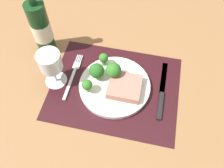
{
  "coord_description": "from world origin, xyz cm",
  "views": [
    {
      "loc": [
        8.27,
        -41.95,
        69.21
      ],
      "look_at": [
        -0.91,
        0.07,
        1.9
      ],
      "focal_mm": 38.46,
      "sensor_mm": 36.0,
      "label": 1
    }
  ],
  "objects_px": {
    "knife": "(162,94)",
    "steak": "(125,87)",
    "plate": "(115,86)",
    "wine_bottle": "(41,28)",
    "wine_glass": "(50,63)",
    "fork": "(73,76)"
  },
  "relations": [
    {
      "from": "steak",
      "to": "knife",
      "type": "height_order",
      "value": "steak"
    },
    {
      "from": "steak",
      "to": "wine_bottle",
      "type": "height_order",
      "value": "wine_bottle"
    },
    {
      "from": "wine_glass",
      "to": "fork",
      "type": "bearing_deg",
      "value": 28.83
    },
    {
      "from": "knife",
      "to": "steak",
      "type": "bearing_deg",
      "value": -175.22
    },
    {
      "from": "steak",
      "to": "wine_bottle",
      "type": "relative_size",
      "value": 0.37
    },
    {
      "from": "knife",
      "to": "wine_bottle",
      "type": "relative_size",
      "value": 0.81
    },
    {
      "from": "steak",
      "to": "knife",
      "type": "distance_m",
      "value": 0.13
    },
    {
      "from": "fork",
      "to": "knife",
      "type": "bearing_deg",
      "value": -1.01
    },
    {
      "from": "wine_glass",
      "to": "plate",
      "type": "bearing_deg",
      "value": 3.96
    },
    {
      "from": "fork",
      "to": "knife",
      "type": "height_order",
      "value": "knife"
    },
    {
      "from": "plate",
      "to": "steak",
      "type": "relative_size",
      "value": 2.26
    },
    {
      "from": "steak",
      "to": "knife",
      "type": "relative_size",
      "value": 0.46
    },
    {
      "from": "knife",
      "to": "wine_glass",
      "type": "bearing_deg",
      "value": -178.83
    },
    {
      "from": "plate",
      "to": "fork",
      "type": "bearing_deg",
      "value": 174.65
    },
    {
      "from": "fork",
      "to": "steak",
      "type": "bearing_deg",
      "value": -6.47
    },
    {
      "from": "plate",
      "to": "wine_glass",
      "type": "distance_m",
      "value": 0.22
    },
    {
      "from": "fork",
      "to": "wine_glass",
      "type": "bearing_deg",
      "value": -150.53
    },
    {
      "from": "steak",
      "to": "wine_bottle",
      "type": "bearing_deg",
      "value": 158.15
    },
    {
      "from": "wine_bottle",
      "to": "fork",
      "type": "bearing_deg",
      "value": -38.42
    },
    {
      "from": "fork",
      "to": "wine_glass",
      "type": "relative_size",
      "value": 1.4
    },
    {
      "from": "plate",
      "to": "fork",
      "type": "relative_size",
      "value": 1.24
    },
    {
      "from": "knife",
      "to": "plate",
      "type": "bearing_deg",
      "value": -179.97
    }
  ]
}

